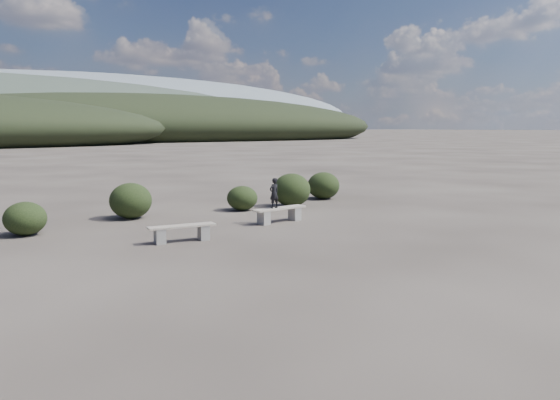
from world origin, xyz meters
TOP-DOWN VIEW (x-y plane):
  - ground at (0.00, 0.00)m, footprint 1200.00×1200.00m
  - bench_left at (-1.96, 5.10)m, footprint 1.72×0.54m
  - bench_right at (1.62, 6.16)m, footprint 1.84×0.59m
  - seated_person at (1.41, 6.13)m, footprint 0.36×0.27m
  - shrub_a at (-5.14, 8.13)m, footprint 1.10×1.10m
  - shrub_b at (-1.93, 9.29)m, footprint 1.31×1.31m
  - shrub_c at (1.84, 8.89)m, footprint 1.06×1.06m
  - shrub_d at (3.80, 8.75)m, footprint 1.37×1.37m
  - shrub_e at (6.06, 9.83)m, footprint 1.29×1.29m

SIDE VIEW (x-z plane):
  - ground at x=0.00m, z-range 0.00..0.00m
  - bench_left at x=-1.96m, z-range 0.05..0.47m
  - bench_right at x=1.62m, z-range 0.05..0.50m
  - shrub_c at x=1.84m, z-range 0.00..0.85m
  - shrub_a at x=-5.14m, z-range 0.00..0.90m
  - shrub_e at x=6.06m, z-range 0.00..1.08m
  - shrub_b at x=-1.93m, z-range 0.00..1.13m
  - shrub_d at x=3.80m, z-range 0.00..1.20m
  - seated_person at x=1.41m, z-range 0.45..1.36m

